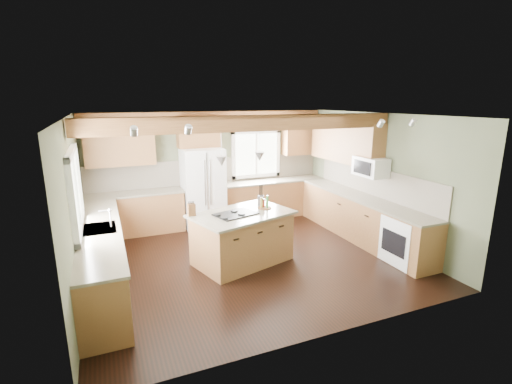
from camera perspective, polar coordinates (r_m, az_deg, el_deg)
name	(u,v)px	position (r m, az deg, el deg)	size (l,w,h in m)	color
floor	(250,258)	(6.96, -0.92, -10.18)	(5.60, 5.60, 0.00)	black
ceiling	(249,115)	(6.35, -1.01, 11.75)	(5.60, 5.60, 0.00)	silver
wall_back	(211,167)	(8.85, -6.99, 3.84)	(5.60, 5.60, 0.00)	#4F563D
wall_left	(74,208)	(6.11, -26.16, -2.18)	(5.00, 5.00, 0.00)	#4F563D
wall_right	(377,178)	(7.98, 18.08, 2.12)	(5.00, 5.00, 0.00)	#4F563D
ceiling_beam	(251,123)	(6.29, -0.77, 10.54)	(5.55, 0.26, 0.26)	#522E17
soffit_trim	(210,114)	(8.62, -7.05, 11.87)	(5.55, 0.20, 0.10)	#522E17
backsplash_back	(211,171)	(8.85, -6.94, 3.25)	(5.58, 0.03, 0.58)	brown
backsplash_right	(374,181)	(8.02, 17.72, 1.55)	(0.03, 3.70, 0.58)	brown
base_cab_back_left	(136,214)	(8.46, -17.99, -3.23)	(2.02, 0.60, 0.88)	brown
counter_back_left	(134,193)	(8.34, -18.23, -0.21)	(2.06, 0.64, 0.04)	#4D4539
base_cab_back_right	(273,199)	(9.28, 2.57, -1.04)	(2.62, 0.60, 0.88)	brown
counter_back_right	(273,181)	(9.17, 2.60, 1.74)	(2.66, 0.64, 0.04)	#4D4539
base_cab_left	(102,257)	(6.42, -22.61, -9.21)	(0.60, 3.70, 0.88)	brown
counter_left	(99,229)	(6.26, -23.00, -5.32)	(0.64, 3.74, 0.04)	#4D4539
base_cab_right	(360,219)	(8.04, 15.75, -3.97)	(0.60, 3.70, 0.88)	brown
counter_right	(362,197)	(7.91, 15.97, -0.80)	(0.64, 3.74, 0.04)	#4D4539
upper_cab_back_left	(120,144)	(8.27, -20.25, 6.92)	(1.40, 0.35, 0.90)	brown
upper_cab_over_fridge	(199,132)	(8.50, -8.80, 9.14)	(0.96, 0.35, 0.70)	brown
upper_cab_right	(345,142)	(8.47, 13.54, 7.54)	(0.35, 2.20, 0.90)	brown
upper_cab_back_corner	(300,136)	(9.48, 6.83, 8.49)	(0.90, 0.35, 0.90)	brown
window_left	(74,190)	(6.10, -26.20, 0.22)	(0.04, 1.60, 1.05)	white
window_back	(256,154)	(9.17, -0.04, 5.88)	(1.10, 0.04, 1.00)	white
sink	(99,229)	(6.26, -23.01, -5.28)	(0.50, 0.65, 0.03)	#262628
faucet	(110,219)	(6.21, -21.48, -3.86)	(0.02, 0.02, 0.28)	#B2B2B7
dishwasher	(104,297)	(5.24, -22.30, -14.67)	(0.60, 0.60, 0.84)	white
oven	(407,240)	(7.13, 22.16, -6.92)	(0.60, 0.72, 0.84)	white
microwave	(371,167)	(7.75, 17.22, 3.73)	(0.40, 0.70, 0.38)	white
pendant_left	(222,161)	(6.06, -5.30, 4.73)	(0.18, 0.18, 0.16)	#B2B2B7
pendant_right	(260,157)	(6.54, 0.56, 5.47)	(0.18, 0.18, 0.16)	#B2B2B7
refrigerator	(203,188)	(8.50, -8.15, 0.62)	(0.90, 0.74, 1.80)	white
island	(242,239)	(6.67, -2.14, -7.19)	(1.61, 0.98, 0.88)	brown
island_top	(242,214)	(6.52, -2.18, -3.42)	(1.71, 1.09, 0.04)	#4D4539
cooktop	(236,214)	(6.43, -3.13, -3.39)	(0.70, 0.46, 0.02)	black
knife_block	(192,210)	(6.43, -9.89, -2.70)	(0.13, 0.09, 0.21)	brown
utensil_crock	(261,200)	(6.98, 0.76, -1.29)	(0.13, 0.13, 0.18)	#463B38
bottle_tray	(265,202)	(6.76, 1.36, -1.58)	(0.25, 0.25, 0.23)	brown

